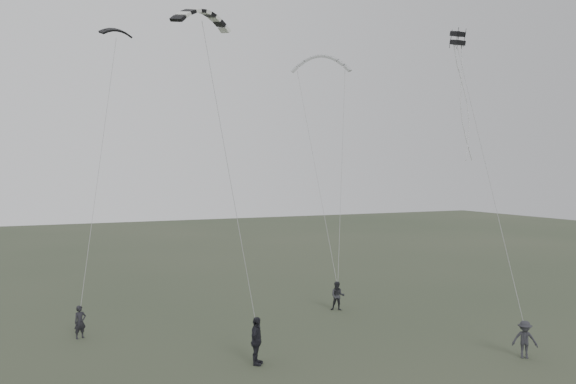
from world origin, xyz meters
name	(u,v)px	position (x,y,z in m)	size (l,w,h in m)	color
ground	(307,361)	(0.00, 0.00, 0.00)	(140.00, 140.00, 0.00)	#333F2C
flyer_left	(80,322)	(-8.33, 7.22, 0.77)	(0.56, 0.37, 1.55)	black
flyer_right	(338,296)	(5.34, 6.97, 0.81)	(0.79, 0.62, 1.63)	#26272B
flyer_center	(256,341)	(-2.06, 0.45, 0.97)	(1.14, 0.47, 1.95)	black
flyer_far	(525,340)	(8.51, -3.40, 0.79)	(1.02, 0.58, 1.57)	#28282D
kite_dark_small	(116,30)	(-6.12, 10.65, 15.38)	(1.68, 0.50, 0.54)	black
kite_pale_large	(321,56)	(7.91, 14.01, 15.82)	(4.12, 0.93, 1.68)	#A6A8AB
kite_striped	(202,11)	(-3.64, 2.67, 14.59)	(2.70, 0.68, 1.09)	black
kite_box	(458,38)	(9.94, 2.58, 14.75)	(0.57, 0.57, 0.68)	black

